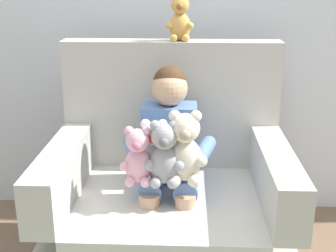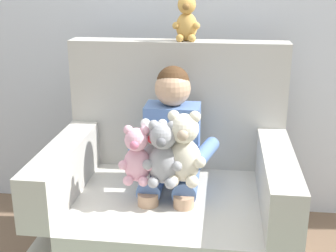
{
  "view_description": "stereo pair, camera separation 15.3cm",
  "coord_description": "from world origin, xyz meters",
  "px_view_note": "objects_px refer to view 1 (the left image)",
  "views": [
    {
      "loc": [
        0.08,
        -1.94,
        1.4
      ],
      "look_at": [
        0.0,
        -0.05,
        0.77
      ],
      "focal_mm": 48.57,
      "sensor_mm": 36.0,
      "label": 1
    },
    {
      "loc": [
        0.24,
        -1.92,
        1.4
      ],
      "look_at": [
        0.0,
        -0.05,
        0.77
      ],
      "focal_mm": 48.57,
      "sensor_mm": 36.0,
      "label": 2
    }
  ],
  "objects_px": {
    "seated_child": "(169,146)",
    "plush_honey_on_backrest": "(180,19)",
    "plush_grey": "(164,155)",
    "plush_pink": "(138,157)",
    "plush_white": "(154,151)",
    "armchair": "(169,203)",
    "plush_cream": "(185,149)"
  },
  "relations": [
    {
      "from": "plush_white",
      "to": "seated_child",
      "type": "bearing_deg",
      "value": 64.66
    },
    {
      "from": "seated_child",
      "to": "plush_white",
      "type": "distance_m",
      "value": 0.15
    },
    {
      "from": "plush_cream",
      "to": "plush_honey_on_backrest",
      "type": "height_order",
      "value": "plush_honey_on_backrest"
    },
    {
      "from": "seated_child",
      "to": "plush_honey_on_backrest",
      "type": "relative_size",
      "value": 3.56
    },
    {
      "from": "plush_grey",
      "to": "plush_pink",
      "type": "xyz_separation_m",
      "value": [
        -0.12,
        0.0,
        -0.01
      ]
    },
    {
      "from": "plush_cream",
      "to": "plush_honey_on_backrest",
      "type": "relative_size",
      "value": 1.42
    },
    {
      "from": "plush_grey",
      "to": "seated_child",
      "type": "bearing_deg",
      "value": 99.03
    },
    {
      "from": "seated_child",
      "to": "plush_white",
      "type": "bearing_deg",
      "value": -109.03
    },
    {
      "from": "plush_honey_on_backrest",
      "to": "plush_grey",
      "type": "bearing_deg",
      "value": -96.81
    },
    {
      "from": "seated_child",
      "to": "plush_honey_on_backrest",
      "type": "height_order",
      "value": "plush_honey_on_backrest"
    },
    {
      "from": "plush_pink",
      "to": "armchair",
      "type": "bearing_deg",
      "value": 63.81
    },
    {
      "from": "armchair",
      "to": "plush_white",
      "type": "distance_m",
      "value": 0.35
    },
    {
      "from": "armchair",
      "to": "seated_child",
      "type": "relative_size",
      "value": 1.35
    },
    {
      "from": "seated_child",
      "to": "plush_honey_on_backrest",
      "type": "xyz_separation_m",
      "value": [
        0.04,
        0.3,
        0.56
      ]
    },
    {
      "from": "armchair",
      "to": "plush_pink",
      "type": "relative_size",
      "value": 4.24
    },
    {
      "from": "plush_white",
      "to": "plush_pink",
      "type": "bearing_deg",
      "value": -138.37
    },
    {
      "from": "armchair",
      "to": "plush_cream",
      "type": "xyz_separation_m",
      "value": [
        0.08,
        -0.16,
        0.35
      ]
    },
    {
      "from": "plush_white",
      "to": "plush_grey",
      "type": "bearing_deg",
      "value": -53.25
    },
    {
      "from": "armchair",
      "to": "plush_grey",
      "type": "distance_m",
      "value": 0.38
    },
    {
      "from": "plush_grey",
      "to": "plush_honey_on_backrest",
      "type": "bearing_deg",
      "value": 96.39
    },
    {
      "from": "plush_cream",
      "to": "plush_honey_on_backrest",
      "type": "xyz_separation_m",
      "value": [
        -0.03,
        0.47,
        0.51
      ]
    },
    {
      "from": "seated_child",
      "to": "plush_grey",
      "type": "height_order",
      "value": "seated_child"
    },
    {
      "from": "plush_grey",
      "to": "plush_pink",
      "type": "height_order",
      "value": "plush_grey"
    },
    {
      "from": "plush_honey_on_backrest",
      "to": "plush_cream",
      "type": "bearing_deg",
      "value": -86.5
    },
    {
      "from": "plush_cream",
      "to": "plush_pink",
      "type": "bearing_deg",
      "value": 169.72
    },
    {
      "from": "armchair",
      "to": "plush_pink",
      "type": "xyz_separation_m",
      "value": [
        -0.13,
        -0.18,
        0.32
      ]
    },
    {
      "from": "plush_white",
      "to": "plush_honey_on_backrest",
      "type": "bearing_deg",
      "value": 76.03
    },
    {
      "from": "plush_honey_on_backrest",
      "to": "plush_white",
      "type": "bearing_deg",
      "value": -104.04
    },
    {
      "from": "plush_cream",
      "to": "plush_white",
      "type": "bearing_deg",
      "value": 147.9
    },
    {
      "from": "plush_pink",
      "to": "plush_honey_on_backrest",
      "type": "xyz_separation_m",
      "value": [
        0.17,
        0.49,
        0.54
      ]
    },
    {
      "from": "seated_child",
      "to": "armchair",
      "type": "bearing_deg",
      "value": -88.29
    },
    {
      "from": "seated_child",
      "to": "plush_pink",
      "type": "height_order",
      "value": "seated_child"
    }
  ]
}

